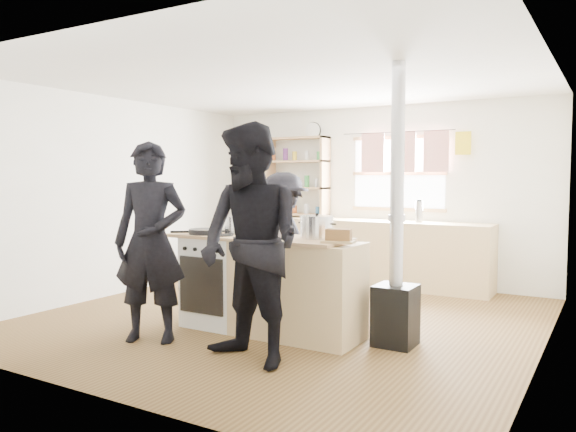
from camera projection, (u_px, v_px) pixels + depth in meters
The scene contains 14 objects.
ground at pixel (286, 318), 5.98m from camera, with size 5.00×5.00×0.01m, color brown.
back_counter at pixel (367, 252), 7.86m from camera, with size 3.40×0.55×0.90m, color #D6B881.
shelving_unit at pixel (297, 176), 8.49m from camera, with size 1.00×0.28×1.20m.
thermos at pixel (419, 212), 7.44m from camera, with size 0.10×0.10×0.28m, color silver.
cooking_island at pixel (270, 285), 5.40m from camera, with size 1.97×0.64×0.93m.
skillet_greens at pixel (205, 231), 5.63m from camera, with size 0.46×0.46×0.05m.
roast_tray at pixel (271, 232), 5.44m from camera, with size 0.39×0.33×0.07m.
stockpot_stove at pixel (236, 225), 5.66m from camera, with size 0.25×0.25×0.20m.
stockpot_counter at pixel (317, 227), 5.23m from camera, with size 0.32×0.32×0.24m.
bread_board at pixel (339, 237), 4.88m from camera, with size 0.32×0.26×0.12m.
flue_heater at pixel (396, 274), 4.97m from camera, with size 0.35×0.35×2.50m.
person_near_left at pixel (151, 242), 5.10m from camera, with size 0.66×0.44×1.82m, color black.
person_near_right at pixel (251, 244), 4.44m from camera, with size 0.94×0.73×1.93m, color black.
person_far at pixel (283, 239), 6.51m from camera, with size 1.01×0.58×1.56m, color black.
Camera 1 is at (3.01, -5.07, 1.50)m, focal length 35.00 mm.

